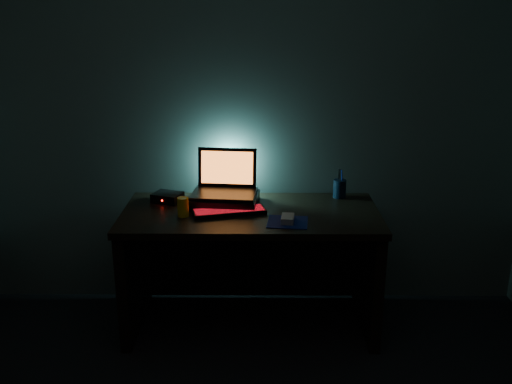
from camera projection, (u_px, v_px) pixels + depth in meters
room at (241, 240)px, 1.63m from camera, size 3.50×4.00×2.50m
desk at (251, 248)px, 3.45m from camera, size 1.50×0.70×0.75m
riser at (224, 200)px, 3.43m from camera, size 0.43×0.34×0.06m
laptop at (225, 183)px, 3.45m from camera, size 0.40×0.32×0.26m
keyboard at (229, 212)px, 3.28m from camera, size 0.44×0.23×0.03m
mousepad at (288, 222)px, 3.15m from camera, size 0.24×0.22×0.00m
mouse at (288, 219)px, 3.15m from camera, size 0.08×0.12×0.03m
pen_cup at (340, 189)px, 3.55m from camera, size 0.10×0.10×0.11m
juice_glass at (183, 207)px, 3.23m from camera, size 0.08×0.08×0.11m
router at (168, 197)px, 3.48m from camera, size 0.20×0.18×0.06m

